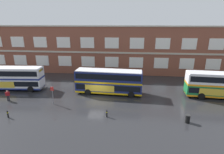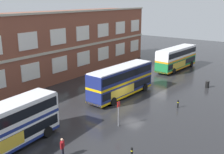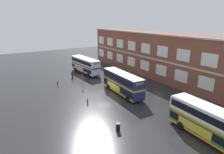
{
  "view_description": "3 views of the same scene",
  "coord_description": "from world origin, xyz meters",
  "px_view_note": "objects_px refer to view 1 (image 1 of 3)",
  "views": [
    {
      "loc": [
        5.03,
        -25.01,
        11.79
      ],
      "look_at": [
        2.03,
        4.98,
        2.28
      ],
      "focal_mm": 28.57,
      "sensor_mm": 36.0,
      "label": 1
    },
    {
      "loc": [
        -27.29,
        -16.78,
        12.67
      ],
      "look_at": [
        2.5,
        5.05,
        2.14
      ],
      "focal_mm": 44.18,
      "sensor_mm": 36.0,
      "label": 2
    },
    {
      "loc": [
        30.81,
        -17.97,
        14.15
      ],
      "look_at": [
        -1.28,
        2.4,
        2.65
      ],
      "focal_mm": 31.24,
      "sensor_mm": 36.0,
      "label": 3
    }
  ],
  "objects_px": {
    "double_decker_far": "(223,85)",
    "safety_bollard_east": "(8,114)",
    "double_decker_near": "(11,78)",
    "safety_bollard_west": "(107,114)",
    "bus_stand_flag": "(53,94)",
    "double_decker_middle": "(109,81)",
    "station_litter_bin": "(188,119)",
    "waiting_passenger": "(8,95)"
  },
  "relations": [
    {
      "from": "station_litter_bin",
      "to": "safety_bollard_west",
      "type": "distance_m",
      "value": 9.89
    },
    {
      "from": "safety_bollard_east",
      "to": "bus_stand_flag",
      "type": "bearing_deg",
      "value": 45.55
    },
    {
      "from": "bus_stand_flag",
      "to": "station_litter_bin",
      "type": "distance_m",
      "value": 18.54
    },
    {
      "from": "safety_bollard_west",
      "to": "double_decker_near",
      "type": "bearing_deg",
      "value": 156.12
    },
    {
      "from": "bus_stand_flag",
      "to": "double_decker_middle",
      "type": "bearing_deg",
      "value": 32.56
    },
    {
      "from": "double_decker_middle",
      "to": "waiting_passenger",
      "type": "distance_m",
      "value": 15.8
    },
    {
      "from": "waiting_passenger",
      "to": "bus_stand_flag",
      "type": "height_order",
      "value": "bus_stand_flag"
    },
    {
      "from": "double_decker_near",
      "to": "safety_bollard_east",
      "type": "height_order",
      "value": "double_decker_near"
    },
    {
      "from": "waiting_passenger",
      "to": "safety_bollard_west",
      "type": "bearing_deg",
      "value": -12.03
    },
    {
      "from": "safety_bollard_west",
      "to": "safety_bollard_east",
      "type": "bearing_deg",
      "value": -173.8
    },
    {
      "from": "double_decker_middle",
      "to": "double_decker_far",
      "type": "xyz_separation_m",
      "value": [
        18.11,
        0.07,
        0.0
      ]
    },
    {
      "from": "double_decker_near",
      "to": "bus_stand_flag",
      "type": "height_order",
      "value": "double_decker_near"
    },
    {
      "from": "double_decker_far",
      "to": "station_litter_bin",
      "type": "relative_size",
      "value": 10.82
    },
    {
      "from": "double_decker_far",
      "to": "waiting_passenger",
      "type": "relative_size",
      "value": 6.56
    },
    {
      "from": "double_decker_near",
      "to": "safety_bollard_east",
      "type": "relative_size",
      "value": 11.75
    },
    {
      "from": "double_decker_far",
      "to": "safety_bollard_east",
      "type": "bearing_deg",
      "value": -162.86
    },
    {
      "from": "double_decker_near",
      "to": "bus_stand_flag",
      "type": "relative_size",
      "value": 4.13
    },
    {
      "from": "double_decker_near",
      "to": "safety_bollard_east",
      "type": "xyz_separation_m",
      "value": [
        5.57,
        -9.37,
        -1.66
      ]
    },
    {
      "from": "bus_stand_flag",
      "to": "station_litter_bin",
      "type": "relative_size",
      "value": 2.62
    },
    {
      "from": "double_decker_near",
      "to": "bus_stand_flag",
      "type": "distance_m",
      "value": 11.02
    },
    {
      "from": "double_decker_near",
      "to": "safety_bollard_west",
      "type": "relative_size",
      "value": 11.75
    },
    {
      "from": "double_decker_near",
      "to": "safety_bollard_west",
      "type": "height_order",
      "value": "double_decker_near"
    },
    {
      "from": "double_decker_middle",
      "to": "double_decker_near",
      "type": "bearing_deg",
      "value": 179.37
    },
    {
      "from": "double_decker_far",
      "to": "safety_bollard_west",
      "type": "height_order",
      "value": "double_decker_far"
    },
    {
      "from": "double_decker_near",
      "to": "double_decker_middle",
      "type": "height_order",
      "value": "same"
    },
    {
      "from": "station_litter_bin",
      "to": "safety_bollard_west",
      "type": "relative_size",
      "value": 1.08
    },
    {
      "from": "double_decker_near",
      "to": "waiting_passenger",
      "type": "xyz_separation_m",
      "value": [
        2.34,
        -4.65,
        -1.22
      ]
    },
    {
      "from": "safety_bollard_east",
      "to": "station_litter_bin",
      "type": "bearing_deg",
      "value": 2.61
    },
    {
      "from": "double_decker_near",
      "to": "station_litter_bin",
      "type": "relative_size",
      "value": 10.84
    },
    {
      "from": "double_decker_near",
      "to": "double_decker_middle",
      "type": "xyz_separation_m",
      "value": [
        17.45,
        -0.19,
        0.0
      ]
    },
    {
      "from": "waiting_passenger",
      "to": "bus_stand_flag",
      "type": "bearing_deg",
      "value": -3.46
    },
    {
      "from": "waiting_passenger",
      "to": "bus_stand_flag",
      "type": "distance_m",
      "value": 7.46
    },
    {
      "from": "double_decker_middle",
      "to": "station_litter_bin",
      "type": "xyz_separation_m",
      "value": [
        10.54,
        -8.16,
        -1.63
      ]
    },
    {
      "from": "double_decker_far",
      "to": "waiting_passenger",
      "type": "xyz_separation_m",
      "value": [
        -33.22,
        -4.53,
        -1.22
      ]
    },
    {
      "from": "safety_bollard_west",
      "to": "double_decker_middle",
      "type": "bearing_deg",
      "value": 94.78
    },
    {
      "from": "station_litter_bin",
      "to": "double_decker_near",
      "type": "bearing_deg",
      "value": 163.38
    },
    {
      "from": "double_decker_near",
      "to": "double_decker_middle",
      "type": "distance_m",
      "value": 17.45
    },
    {
      "from": "safety_bollard_west",
      "to": "double_decker_far",
      "type": "bearing_deg",
      "value": 24.31
    },
    {
      "from": "double_decker_near",
      "to": "safety_bollard_east",
      "type": "bearing_deg",
      "value": -59.29
    },
    {
      "from": "waiting_passenger",
      "to": "safety_bollard_east",
      "type": "xyz_separation_m",
      "value": [
        3.22,
        -4.72,
        -0.44
      ]
    },
    {
      "from": "double_decker_far",
      "to": "safety_bollard_west",
      "type": "bearing_deg",
      "value": -155.69
    },
    {
      "from": "waiting_passenger",
      "to": "station_litter_bin",
      "type": "xyz_separation_m",
      "value": [
        25.64,
        -3.7,
        -0.41
      ]
    }
  ]
}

